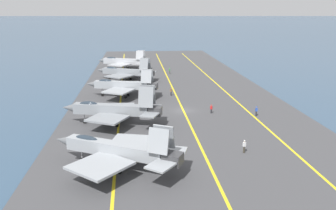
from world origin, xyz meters
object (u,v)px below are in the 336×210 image
object	(u,v)px
parked_jet_fourth	(123,85)
parked_jet_sixth	(124,61)
parked_jet_second	(117,150)
parked_jet_third	(114,109)
crew_brown_vest	(171,91)
crew_red_vest	(211,109)
parked_jet_fifth	(126,72)
crew_blue_vest	(256,111)
crew_white_vest	(244,146)
crew_green_vest	(170,71)

from	to	relation	value
parked_jet_fourth	parked_jet_sixth	size ratio (longest dim) A/B	0.95
parked_jet_second	parked_jet_third	size ratio (longest dim) A/B	0.99
parked_jet_second	parked_jet_fourth	xyz separation A→B (m)	(36.34, 0.45, 0.17)
parked_jet_sixth	parked_jet_third	bearing A→B (deg)	-179.97
parked_jet_second	crew_brown_vest	size ratio (longest dim) A/B	9.27
parked_jet_third	crew_red_vest	xyz separation A→B (m)	(5.20, -17.48, -1.75)
parked_jet_fourth	parked_jet_third	bearing A→B (deg)	177.09
parked_jet_fifth	crew_red_vest	world-z (taller)	parked_jet_fifth
parked_jet_third	crew_blue_vest	world-z (taller)	parked_jet_third
parked_jet_second	parked_jet_sixth	bearing A→B (deg)	1.14
crew_white_vest	crew_blue_vest	bearing A→B (deg)	-23.69
parked_jet_sixth	crew_green_vest	world-z (taller)	parked_jet_sixth
crew_red_vest	crew_white_vest	world-z (taller)	crew_white_vest
crew_brown_vest	crew_red_vest	xyz separation A→B (m)	(-14.47, -6.03, -0.08)
parked_jet_second	crew_green_vest	distance (m)	65.53
parked_jet_second	crew_brown_vest	xyz separation A→B (m)	(36.78, -10.02, -1.50)
parked_jet_fourth	parked_jet_fifth	distance (m)	18.86
parked_jet_second	parked_jet_fourth	world-z (taller)	parked_jet_fourth
crew_brown_vest	crew_white_vest	distance (m)	33.91
parked_jet_fourth	crew_brown_vest	distance (m)	10.61
parked_jet_fifth	crew_white_vest	xyz separation A→B (m)	(-51.70, -16.84, -1.34)
crew_white_vest	crew_red_vest	bearing A→B (deg)	1.56
crew_brown_vest	parked_jet_second	bearing A→B (deg)	164.77
parked_jet_fourth	crew_green_vest	xyz separation A→B (m)	(28.00, -12.76, -1.72)
crew_red_vest	crew_green_vest	bearing A→B (deg)	5.08
parked_jet_fourth	crew_brown_vest	xyz separation A→B (m)	(0.44, -10.47, -1.66)
parked_jet_fifth	parked_jet_sixth	xyz separation A→B (m)	(18.00, 1.17, 0.26)
crew_green_vest	crew_white_vest	distance (m)	60.98
parked_jet_third	crew_green_vest	distance (m)	49.22
crew_blue_vest	parked_jet_sixth	bearing A→B (deg)	25.30
crew_red_vest	crew_blue_vest	bearing A→B (deg)	-107.49
parked_jet_fourth	crew_blue_vest	size ratio (longest dim) A/B	8.82
parked_jet_third	parked_jet_fourth	size ratio (longest dim) A/B	1.06
parked_jet_fifth	crew_blue_vest	world-z (taller)	parked_jet_fifth
crew_red_vest	crew_white_vest	xyz separation A→B (m)	(-18.80, -0.51, 0.09)
crew_blue_vest	crew_white_vest	distance (m)	17.88
parked_jet_fifth	crew_brown_vest	world-z (taller)	parked_jet_fifth
parked_jet_third	parked_jet_second	bearing A→B (deg)	-175.22
parked_jet_third	parked_jet_fourth	xyz separation A→B (m)	(19.23, -0.98, -0.01)
parked_jet_sixth	parked_jet_fifth	bearing A→B (deg)	-176.28
parked_jet_sixth	parked_jet_fourth	bearing A→B (deg)	-178.44
parked_jet_third	crew_blue_vest	bearing A→B (deg)	-83.71
parked_jet_third	crew_green_vest	world-z (taller)	parked_jet_third
crew_blue_vest	crew_red_vest	size ratio (longest dim) A/B	1.09
parked_jet_fourth	crew_green_vest	size ratio (longest dim) A/B	9.43
parked_jet_second	parked_jet_sixth	world-z (taller)	parked_jet_sixth
parked_jet_third	parked_jet_sixth	world-z (taller)	parked_jet_third
crew_green_vest	crew_red_vest	world-z (taller)	crew_green_vest
parked_jet_second	crew_green_vest	size ratio (longest dim) A/B	9.87
parked_jet_second	parked_jet_fifth	size ratio (longest dim) A/B	1.01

